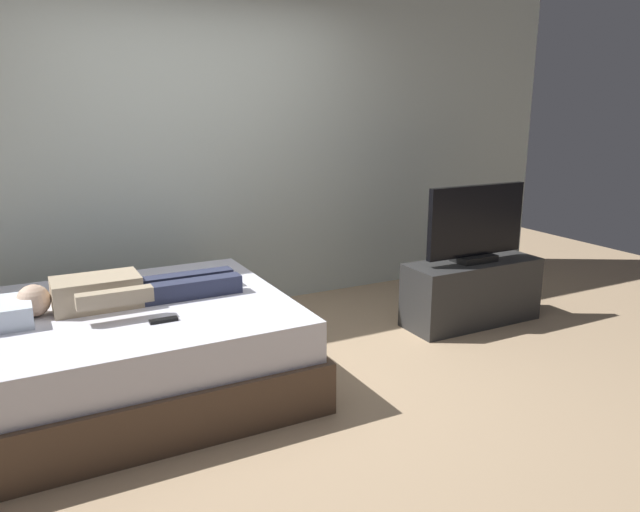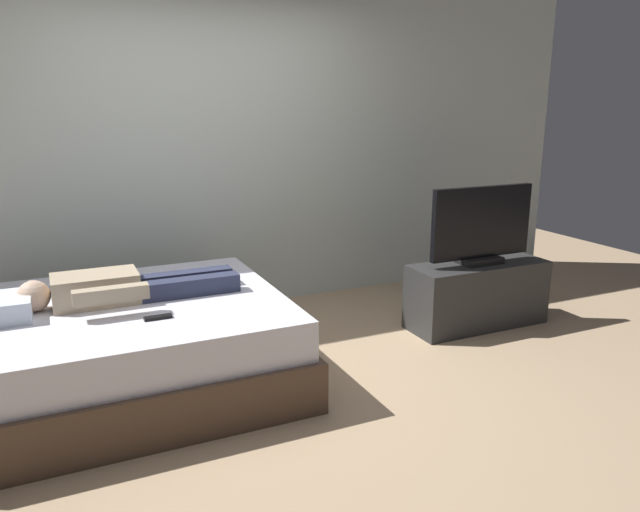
% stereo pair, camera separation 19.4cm
% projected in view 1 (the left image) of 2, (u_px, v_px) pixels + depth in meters
% --- Properties ---
extents(ground_plane, '(10.00, 10.00, 0.00)m').
position_uv_depth(ground_plane, '(280.00, 392.00, 3.60)').
color(ground_plane, tan).
extents(back_wall, '(6.40, 0.10, 2.80)m').
position_uv_depth(back_wall, '(238.00, 139.00, 4.89)').
color(back_wall, silver).
rests_on(back_wall, ground).
extents(bed, '(2.00, 1.62, 0.54)m').
position_uv_depth(bed, '(122.00, 351.00, 3.54)').
color(bed, brown).
rests_on(bed, ground).
extents(person, '(1.26, 0.46, 0.18)m').
position_uv_depth(person, '(120.00, 291.00, 3.50)').
color(person, tan).
rests_on(person, bed).
extents(remote, '(0.15, 0.04, 0.02)m').
position_uv_depth(remote, '(164.00, 320.00, 3.24)').
color(remote, black).
rests_on(remote, bed).
extents(tv_stand, '(1.10, 0.40, 0.50)m').
position_uv_depth(tv_stand, '(471.00, 292.00, 4.70)').
color(tv_stand, '#2D2D2D').
rests_on(tv_stand, ground).
extents(tv, '(0.88, 0.20, 0.59)m').
position_uv_depth(tv, '(476.00, 225.00, 4.57)').
color(tv, black).
rests_on(tv, tv_stand).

